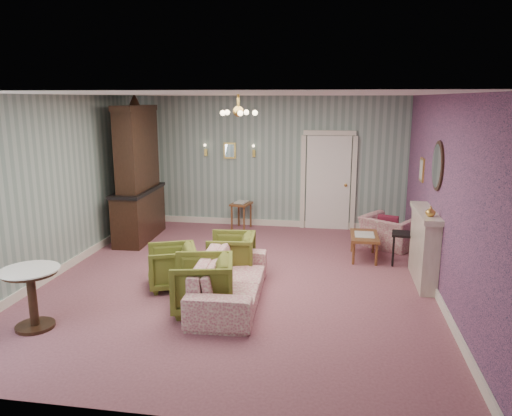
% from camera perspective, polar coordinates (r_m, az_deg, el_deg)
% --- Properties ---
extents(floor, '(7.00, 7.00, 0.00)m').
position_cam_1_polar(floor, '(7.94, -1.91, -8.35)').
color(floor, '#935664').
rests_on(floor, ground).
extents(ceiling, '(7.00, 7.00, 0.00)m').
position_cam_1_polar(ceiling, '(7.41, -2.08, 13.08)').
color(ceiling, white).
rests_on(ceiling, ground).
extents(wall_back, '(6.00, 0.00, 6.00)m').
position_cam_1_polar(wall_back, '(10.95, 1.61, 5.32)').
color(wall_back, gray).
rests_on(wall_back, ground).
extents(wall_front, '(6.00, 0.00, 6.00)m').
position_cam_1_polar(wall_front, '(4.27, -11.28, -6.58)').
color(wall_front, gray).
rests_on(wall_front, ground).
extents(wall_left, '(0.00, 7.00, 7.00)m').
position_cam_1_polar(wall_left, '(8.64, -21.92, 2.45)').
color(wall_left, gray).
rests_on(wall_left, ground).
extents(wall_right, '(0.00, 7.00, 7.00)m').
position_cam_1_polar(wall_right, '(7.56, 20.92, 1.19)').
color(wall_right, gray).
rests_on(wall_right, ground).
extents(wall_right_floral, '(0.00, 7.00, 7.00)m').
position_cam_1_polar(wall_right_floral, '(7.55, 20.81, 1.19)').
color(wall_right_floral, '#BC5E8E').
rests_on(wall_right_floral, ground).
extents(door, '(1.12, 0.12, 2.16)m').
position_cam_1_polar(door, '(10.87, 8.38, 3.16)').
color(door, white).
rests_on(door, floor).
extents(olive_chair_a, '(0.90, 0.94, 0.83)m').
position_cam_1_polar(olive_chair_a, '(6.76, -6.26, -8.50)').
color(olive_chair_a, olive).
rests_on(olive_chair_a, floor).
extents(olive_chair_b, '(0.87, 0.90, 0.72)m').
position_cam_1_polar(olive_chair_b, '(7.64, -9.75, -6.48)').
color(olive_chair_b, olive).
rests_on(olive_chair_b, floor).
extents(olive_chair_c, '(0.75, 0.79, 0.75)m').
position_cam_1_polar(olive_chair_c, '(8.08, -2.89, -5.14)').
color(olive_chair_c, olive).
rests_on(olive_chair_c, floor).
extents(sofa_chintz, '(0.74, 2.22, 0.86)m').
position_cam_1_polar(sofa_chintz, '(7.03, -3.03, -7.44)').
color(sofa_chintz, '#A6435F').
rests_on(sofa_chintz, floor).
extents(wingback_chair, '(1.13, 1.05, 0.83)m').
position_cam_1_polar(wingback_chair, '(9.84, 15.26, -2.10)').
color(wingback_chair, '#A6435F').
rests_on(wingback_chair, floor).
extents(dresser, '(0.67, 1.75, 2.88)m').
position_cam_1_polar(dresser, '(10.17, -13.66, 4.33)').
color(dresser, black).
rests_on(dresser, floor).
extents(fireplace, '(0.30, 1.40, 1.16)m').
position_cam_1_polar(fireplace, '(8.11, 18.93, -4.25)').
color(fireplace, beige).
rests_on(fireplace, floor).
extents(mantel_vase, '(0.15, 0.15, 0.15)m').
position_cam_1_polar(mantel_vase, '(7.57, 19.61, -0.37)').
color(mantel_vase, gold).
rests_on(mantel_vase, fireplace).
extents(oval_mirror, '(0.04, 0.76, 0.84)m').
position_cam_1_polar(oval_mirror, '(7.87, 20.30, 4.62)').
color(oval_mirror, white).
rests_on(oval_mirror, wall_right).
extents(framed_print, '(0.04, 0.34, 0.42)m').
position_cam_1_polar(framed_print, '(9.23, 18.72, 4.23)').
color(framed_print, gold).
rests_on(framed_print, wall_right).
extents(coffee_table, '(0.49, 0.88, 0.45)m').
position_cam_1_polar(coffee_table, '(9.11, 12.41, -4.38)').
color(coffee_table, brown).
rests_on(coffee_table, floor).
extents(side_table_black, '(0.43, 0.43, 0.58)m').
position_cam_1_polar(side_table_black, '(8.91, 16.66, -4.57)').
color(side_table_black, black).
rests_on(side_table_black, floor).
extents(pedestal_table, '(0.82, 0.82, 0.79)m').
position_cam_1_polar(pedestal_table, '(6.83, -24.53, -9.54)').
color(pedestal_table, black).
rests_on(pedestal_table, floor).
extents(nesting_table, '(0.48, 0.56, 0.63)m').
position_cam_1_polar(nesting_table, '(10.91, -1.71, -0.77)').
color(nesting_table, brown).
rests_on(nesting_table, floor).
extents(gilt_mirror_back, '(0.28, 0.06, 0.36)m').
position_cam_1_polar(gilt_mirror_back, '(11.04, -3.08, 6.67)').
color(gilt_mirror_back, gold).
rests_on(gilt_mirror_back, wall_back).
extents(sconce_left, '(0.16, 0.12, 0.30)m').
position_cam_1_polar(sconce_left, '(11.15, -5.88, 6.68)').
color(sconce_left, gold).
rests_on(sconce_left, wall_back).
extents(sconce_right, '(0.16, 0.12, 0.30)m').
position_cam_1_polar(sconce_right, '(10.92, -0.26, 6.62)').
color(sconce_right, gold).
rests_on(sconce_right, wall_back).
extents(chandelier, '(0.56, 0.56, 0.36)m').
position_cam_1_polar(chandelier, '(7.42, -2.06, 10.99)').
color(chandelier, gold).
rests_on(chandelier, ceiling).
extents(burgundy_cushion, '(0.41, 0.28, 0.39)m').
position_cam_1_polar(burgundy_cushion, '(9.67, 15.08, -1.95)').
color(burgundy_cushion, maroon).
rests_on(burgundy_cushion, wingback_chair).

